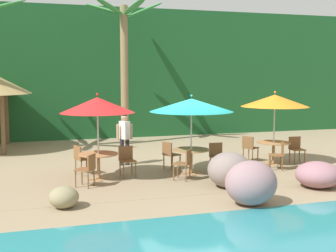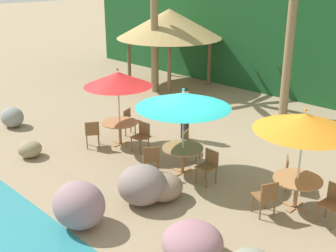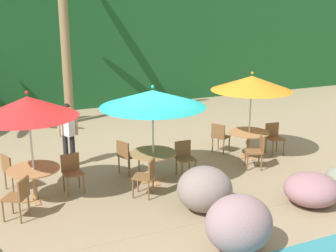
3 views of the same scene
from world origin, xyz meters
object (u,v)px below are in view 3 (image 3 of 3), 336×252
at_px(chair_red_inland, 12,169).
at_px(umbrella_red, 28,107).
at_px(chair_teal_seaward, 184,156).
at_px(chair_teal_inland, 126,155).
at_px(dining_table_red, 34,174).
at_px(umbrella_orange, 252,83).
at_px(chair_orange_left, 257,150).
at_px(dining_table_teal, 153,157).
at_px(chair_teal_left, 147,175).
at_px(chair_orange_seaward, 274,136).
at_px(dining_table_orange, 249,136).
at_px(waiter_in_white, 68,131).
at_px(palm_tree_second, 63,10).
at_px(chair_red_left, 19,195).
at_px(umbrella_teal, 153,98).
at_px(chair_red_seaward, 72,170).
at_px(chair_orange_inland, 220,136).

bearing_deg(chair_red_inland, umbrella_red, -61.89).
distance_m(chair_teal_seaward, chair_teal_inland, 1.45).
bearing_deg(chair_teal_seaward, dining_table_red, 179.89).
relative_size(umbrella_orange, chair_orange_left, 2.76).
distance_m(dining_table_teal, chair_teal_left, 0.86).
xyz_separation_m(umbrella_red, dining_table_red, (0.00, 0.00, -1.48)).
bearing_deg(chair_orange_seaward, umbrella_red, -175.90).
distance_m(chair_teal_left, dining_table_orange, 3.72).
bearing_deg(waiter_in_white, chair_orange_seaward, -13.07).
xyz_separation_m(umbrella_red, palm_tree_second, (2.01, 6.19, 1.83)).
xyz_separation_m(dining_table_red, chair_teal_inland, (2.29, 0.67, -0.10)).
relative_size(umbrella_red, dining_table_orange, 2.20).
bearing_deg(chair_teal_left, dining_table_teal, 58.49).
bearing_deg(umbrella_red, palm_tree_second, 71.97).
height_order(chair_red_inland, chair_orange_seaward, same).
relative_size(chair_red_left, umbrella_teal, 0.35).
relative_size(chair_red_seaward, dining_table_teal, 0.79).
relative_size(umbrella_teal, chair_orange_inland, 2.82).
relative_size(chair_orange_inland, waiter_in_white, 0.51).
height_order(dining_table_teal, chair_orange_inland, chair_orange_inland).
xyz_separation_m(umbrella_teal, chair_teal_left, (-0.45, -0.73, -1.53)).
height_order(chair_red_inland, umbrella_orange, umbrella_orange).
xyz_separation_m(chair_red_seaward, dining_table_orange, (4.94, 0.30, 0.10)).
distance_m(umbrella_red, umbrella_orange, 5.80).
xyz_separation_m(dining_table_red, dining_table_teal, (2.73, -0.07, 0.00)).
height_order(umbrella_teal, waiter_in_white, umbrella_teal).
relative_size(umbrella_orange, dining_table_orange, 2.19).
bearing_deg(chair_orange_seaward, chair_red_inland, 177.73).
relative_size(chair_orange_seaward, chair_orange_inland, 1.00).
height_order(chair_red_seaward, umbrella_teal, umbrella_teal).
xyz_separation_m(chair_red_left, umbrella_teal, (3.11, 0.70, 1.53)).
xyz_separation_m(chair_red_seaward, chair_orange_inland, (4.42, 0.97, 0.00)).
height_order(dining_table_teal, umbrella_orange, umbrella_orange).
bearing_deg(dining_table_red, umbrella_teal, -1.41).
bearing_deg(dining_table_orange, chair_orange_left, -109.25).
distance_m(chair_red_left, chair_orange_left, 5.90).
height_order(chair_red_seaward, chair_teal_left, same).
bearing_deg(chair_teal_left, umbrella_teal, 58.49).
bearing_deg(chair_orange_inland, umbrella_red, -167.85).
bearing_deg(dining_table_teal, chair_red_seaward, 173.01).
relative_size(dining_table_teal, umbrella_orange, 0.46).
bearing_deg(chair_teal_left, palm_tree_second, 92.17).
height_order(chair_teal_inland, chair_teal_left, same).
height_order(chair_red_inland, dining_table_orange, chair_red_inland).
xyz_separation_m(chair_orange_seaward, chair_orange_inland, (-1.38, 0.66, 0.00)).
relative_size(chair_red_inland, chair_teal_left, 1.00).
distance_m(chair_teal_seaward, chair_orange_seaward, 3.10).
relative_size(chair_orange_left, palm_tree_second, 0.15).
bearing_deg(chair_teal_inland, palm_tree_second, 92.90).
bearing_deg(umbrella_red, chair_orange_seaward, 4.10).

